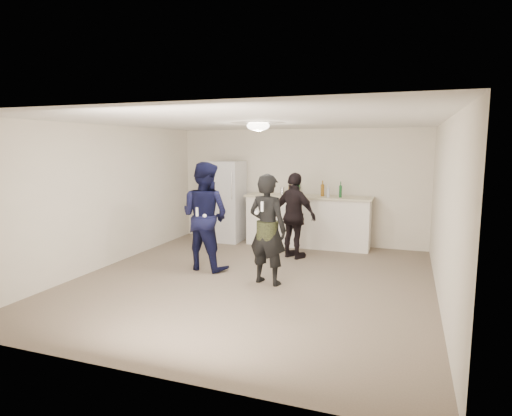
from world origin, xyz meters
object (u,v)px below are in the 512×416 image
(man, at_px, (205,216))
(woman, at_px, (267,229))
(fridge, at_px, (227,201))
(shaker, at_px, (282,191))
(counter, at_px, (308,222))
(spectator, at_px, (295,216))

(man, bearing_deg, woman, 170.92)
(fridge, bearing_deg, man, -76.01)
(shaker, bearing_deg, counter, 4.02)
(counter, distance_m, man, 2.65)
(woman, bearing_deg, man, -5.95)
(counter, bearing_deg, woman, -90.46)
(fridge, xyz_separation_m, woman, (1.83, -2.62, -0.04))
(counter, xyz_separation_m, fridge, (-1.85, -0.07, 0.38))
(spectator, bearing_deg, man, 68.92)
(counter, height_order, woman, woman)
(fridge, height_order, man, man)
(shaker, xyz_separation_m, spectator, (0.54, -1.01, -0.35))
(man, bearing_deg, fridge, -66.98)
(fridge, xyz_separation_m, spectator, (1.83, -0.98, -0.08))
(man, xyz_separation_m, spectator, (1.28, 1.23, -0.11))
(fridge, distance_m, spectator, 2.08)
(man, bearing_deg, spectator, -127.15)
(shaker, xyz_separation_m, man, (-0.74, -2.24, -0.24))
(counter, height_order, fridge, fridge)
(man, relative_size, spectator, 1.14)
(woman, xyz_separation_m, spectator, (0.00, 1.65, -0.04))
(fridge, distance_m, shaker, 1.32)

